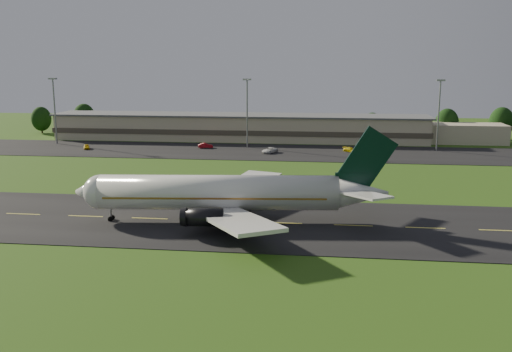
# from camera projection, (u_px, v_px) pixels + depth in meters

# --- Properties ---
(ground) EXTENTS (360.00, 360.00, 0.00)m
(ground) POSITION_uv_depth(u_px,v_px,m) (150.00, 219.00, 93.41)
(ground) COLOR #274611
(ground) RESTS_ON ground
(taxiway) EXTENTS (220.00, 30.00, 0.10)m
(taxiway) POSITION_uv_depth(u_px,v_px,m) (150.00, 219.00, 93.40)
(taxiway) COLOR black
(taxiway) RESTS_ON ground
(apron) EXTENTS (260.00, 30.00, 0.10)m
(apron) POSITION_uv_depth(u_px,v_px,m) (226.00, 151.00, 163.43)
(apron) COLOR black
(apron) RESTS_ON ground
(airliner) EXTENTS (51.24, 41.96, 15.57)m
(airliner) POSITION_uv_depth(u_px,v_px,m) (224.00, 193.00, 91.06)
(airliner) COLOR white
(airliner) RESTS_ON ground
(terminal) EXTENTS (145.00, 16.00, 8.40)m
(terminal) POSITION_uv_depth(u_px,v_px,m) (258.00, 128.00, 185.39)
(terminal) COLOR tan
(terminal) RESTS_ON ground
(light_mast_west) EXTENTS (2.40, 1.20, 20.35)m
(light_mast_west) POSITION_uv_depth(u_px,v_px,m) (54.00, 103.00, 175.34)
(light_mast_west) COLOR gray
(light_mast_west) RESTS_ON ground
(light_mast_centre) EXTENTS (2.40, 1.20, 20.35)m
(light_mast_centre) POSITION_uv_depth(u_px,v_px,m) (247.00, 105.00, 168.08)
(light_mast_centre) COLOR gray
(light_mast_centre) RESTS_ON ground
(light_mast_east) EXTENTS (2.40, 1.20, 20.35)m
(light_mast_east) POSITION_uv_depth(u_px,v_px,m) (439.00, 106.00, 161.44)
(light_mast_east) COLOR gray
(light_mast_east) RESTS_ON ground
(tree_line) EXTENTS (192.25, 9.71, 10.69)m
(tree_line) POSITION_uv_depth(u_px,v_px,m) (330.00, 122.00, 192.12)
(tree_line) COLOR black
(tree_line) RESTS_ON ground
(service_vehicle_a) EXTENTS (3.16, 4.33, 1.37)m
(service_vehicle_a) POSITION_uv_depth(u_px,v_px,m) (87.00, 147.00, 166.67)
(service_vehicle_a) COLOR #E0B90D
(service_vehicle_a) RESTS_ON apron
(service_vehicle_b) EXTENTS (4.60, 2.52, 1.44)m
(service_vehicle_b) POSITION_uv_depth(u_px,v_px,m) (206.00, 146.00, 168.59)
(service_vehicle_b) COLOR #A00A15
(service_vehicle_b) RESTS_ON apron
(service_vehicle_c) EXTENTS (4.79, 5.96, 1.51)m
(service_vehicle_c) POSITION_uv_depth(u_px,v_px,m) (270.00, 150.00, 159.73)
(service_vehicle_c) COLOR white
(service_vehicle_c) RESTS_ON apron
(service_vehicle_d) EXTENTS (4.61, 4.28, 1.30)m
(service_vehicle_d) POSITION_uv_depth(u_px,v_px,m) (350.00, 150.00, 161.25)
(service_vehicle_d) COLOR yellow
(service_vehicle_d) RESTS_ON apron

